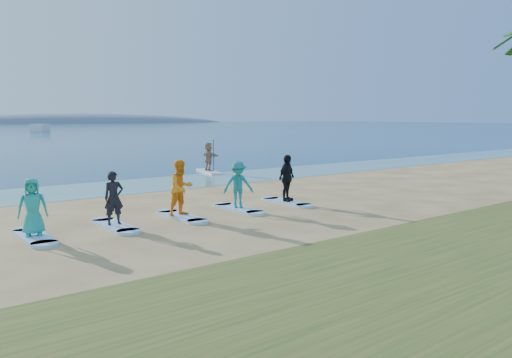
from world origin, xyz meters
TOP-DOWN VIEW (x-y plane):
  - ground at (0.00, 0.00)m, footprint 600.00×600.00m
  - shallow_water at (0.00, 10.50)m, footprint 600.00×600.00m
  - island_ridge at (95.00, 300.00)m, footprint 220.00×56.00m
  - paddleboard at (6.56, 13.35)m, footprint 1.37×3.08m
  - paddleboarder at (6.56, 13.35)m, footprint 0.56×1.62m
  - boat_offshore_b at (22.80, 114.94)m, footprint 3.47×6.00m
  - surfboard_0 at (-6.31, 2.13)m, footprint 0.70×2.20m
  - student_0 at (-6.31, 2.13)m, footprint 0.89×0.69m
  - surfboard_1 at (-3.97, 2.13)m, footprint 0.70×2.20m
  - student_1 at (-3.97, 2.13)m, footprint 0.63×0.44m
  - surfboard_2 at (-1.62, 2.13)m, footprint 0.70×2.20m
  - student_2 at (-1.62, 2.13)m, footprint 1.00×0.83m
  - surfboard_3 at (0.72, 2.13)m, footprint 0.70×2.20m
  - student_3 at (0.72, 2.13)m, footprint 1.25×1.01m
  - surfboard_4 at (3.06, 2.13)m, footprint 0.70×2.20m
  - student_4 at (3.06, 2.13)m, footprint 1.16×0.79m

SIDE VIEW (x-z plane):
  - ground at x=0.00m, z-range 0.00..0.00m
  - island_ridge at x=95.00m, z-range -9.00..9.00m
  - boat_offshore_b at x=22.80m, z-range -0.89..0.89m
  - shallow_water at x=0.00m, z-range 0.01..0.01m
  - surfboard_0 at x=-6.31m, z-range 0.00..0.09m
  - surfboard_1 at x=-3.97m, z-range 0.00..0.09m
  - surfboard_2 at x=-1.62m, z-range 0.00..0.09m
  - surfboard_3 at x=0.72m, z-range 0.00..0.09m
  - surfboard_4 at x=3.06m, z-range 0.00..0.09m
  - paddleboard at x=6.56m, z-range 0.00..0.12m
  - student_0 at x=-6.31m, z-range 0.09..1.70m
  - student_1 at x=-3.97m, z-range 0.09..1.74m
  - student_3 at x=0.72m, z-range 0.09..1.78m
  - paddleboarder at x=6.56m, z-range 0.12..1.86m
  - student_4 at x=3.06m, z-range 0.09..1.92m
  - student_2 at x=-1.62m, z-range 0.09..1.96m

